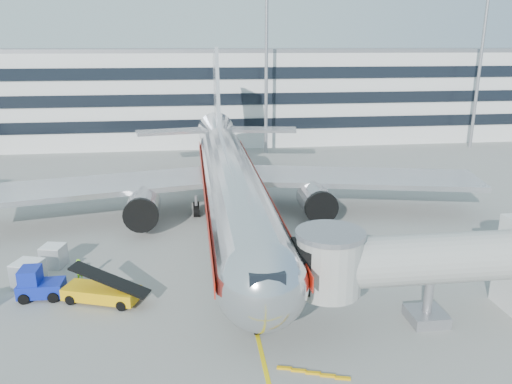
{
  "coord_description": "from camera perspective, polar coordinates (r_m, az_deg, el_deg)",
  "views": [
    {
      "loc": [
        -3.37,
        -33.57,
        16.41
      ],
      "look_at": [
        2.0,
        7.73,
        4.0
      ],
      "focal_mm": 35.0,
      "sensor_mm": 36.0,
      "label": 1
    }
  ],
  "objects": [
    {
      "name": "jet_bridge",
      "position": [
        32.45,
        22.14,
        -7.44
      ],
      "size": [
        17.8,
        4.5,
        7.0
      ],
      "color": "silver",
      "rests_on": "ground"
    },
    {
      "name": "belt_loader",
      "position": [
        35.05,
        -17.24,
        -10.82
      ],
      "size": [
        5.34,
        3.37,
        2.51
      ],
      "color": "#DB9F09",
      "rests_on": "ground"
    },
    {
      "name": "light_mast_centre",
      "position": [
        76.44,
        1.19,
        15.44
      ],
      "size": [
        2.4,
        1.2,
        25.45
      ],
      "color": "gray",
      "rests_on": "ground"
    },
    {
      "name": "terminal",
      "position": [
        91.98,
        -5.38,
        11.15
      ],
      "size": [
        150.0,
        24.25,
        15.6
      ],
      "color": "silver",
      "rests_on": "ground"
    },
    {
      "name": "light_mast_east",
      "position": [
        88.16,
        24.36,
        14.18
      ],
      "size": [
        2.4,
        1.2,
        25.45
      ],
      "color": "gray",
      "rests_on": "ground"
    },
    {
      "name": "cargo_container_front",
      "position": [
        38.72,
        -24.56,
        -8.54
      ],
      "size": [
        2.24,
        2.24,
        1.89
      ],
      "color": "#B9BBC0",
      "rests_on": "ground"
    },
    {
      "name": "ramp_worker",
      "position": [
        38.31,
        -19.49,
        -8.41
      ],
      "size": [
        0.69,
        0.73,
        1.67
      ],
      "primitive_type": "imported",
      "rotation": [
        0.0,
        0.0,
        0.9
      ],
      "color": "#85F119",
      "rests_on": "ground"
    },
    {
      "name": "ground",
      "position": [
        37.52,
        -1.52,
        -9.35
      ],
      "size": [
        180.0,
        180.0,
        0.0
      ],
      "primitive_type": "plane",
      "color": "gray",
      "rests_on": "ground"
    },
    {
      "name": "cargo_container_right",
      "position": [
        41.39,
        -22.12,
        -6.79
      ],
      "size": [
        1.89,
        1.89,
        1.69
      ],
      "color": "#B9BBC0",
      "rests_on": "ground"
    },
    {
      "name": "baggage_tug",
      "position": [
        36.91,
        -23.65,
        -9.68
      ],
      "size": [
        2.91,
        1.89,
        2.17
      ],
      "color": "#0E209B",
      "rests_on": "ground"
    },
    {
      "name": "main_jet",
      "position": [
        47.02,
        -3.04,
        1.56
      ],
      "size": [
        50.95,
        48.7,
        16.06
      ],
      "color": "silver",
      "rests_on": "ground"
    },
    {
      "name": "lead_in_line",
      "position": [
        46.68,
        -2.8,
        -4.0
      ],
      "size": [
        0.25,
        70.0,
        0.01
      ],
      "primitive_type": "cube",
      "color": "yellow",
      "rests_on": "ground"
    }
  ]
}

